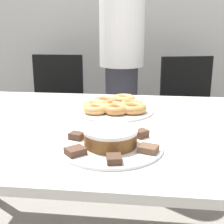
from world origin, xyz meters
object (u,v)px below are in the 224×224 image
Objects in this scene: person_standing at (122,56)px; frosted_cake at (111,137)px; office_chair_left at (55,117)px; office_chair_right at (191,122)px; plate_cake at (111,146)px; plate_donuts at (113,110)px.

person_standing is 1.18m from frosted_cake.
person_standing is at bearing 93.17° from frosted_cake.
office_chair_right is at bearing -1.90° from office_chair_left.
office_chair_left is 1.44m from plate_cake.
office_chair_left is 2.49× the size of plate_cake.
person_standing is 0.73m from office_chair_left.
plate_donuts is at bearing -134.82° from office_chair_right.
plate_cake is 1.96× the size of frosted_cake.
plate_cake is 0.91× the size of plate_donuts.
frosted_cake is at bearing -67.06° from office_chair_left.
office_chair_right is 1.00m from plate_donuts.
office_chair_right is 2.49× the size of plate_cake.
person_standing reaches higher than office_chair_right.
plate_cake is at bearing -84.58° from plate_donuts.
person_standing is 0.72m from office_chair_right.
plate_donuts is (0.02, -0.72, -0.18)m from person_standing.
frosted_cake is at bearing -84.58° from plate_donuts.
frosted_cake reaches higher than plate_donuts.
plate_cake is at bearing -67.06° from office_chair_left.
plate_cake and plate_donuts have the same top height.
office_chair_left reaches higher than plate_cake.
office_chair_right is 1.39m from frosted_cake.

